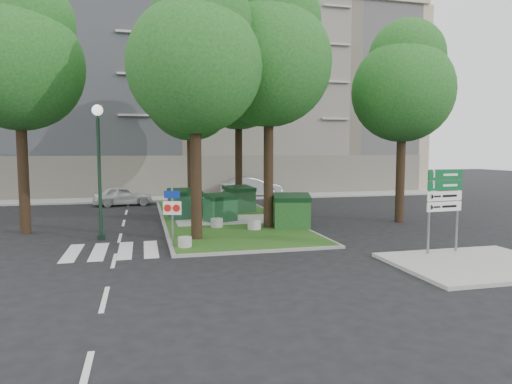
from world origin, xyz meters
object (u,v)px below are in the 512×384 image
object	(u,v)px
tree_median_near_right	(270,51)
tree_street_right	(404,82)
tree_median_near_left	(197,53)
dumpster_a	(185,204)
dumpster_d	(292,211)
bollard_mid	(217,223)
traffic_sign_pole	(172,209)
tree_median_mid	(192,86)
street_lamp	(99,155)
directional_sign	(444,198)
tree_street_left	(20,54)
car_white	(123,196)
bollard_right	(254,224)
bollard_left	(185,242)
tree_median_far	(240,72)
car_silver	(251,187)
litter_bin	(272,209)
dumpster_c	(239,199)

from	to	relation	value
tree_median_near_right	tree_street_right	size ratio (longest dim) A/B	1.14
tree_median_near_left	dumpster_a	xyz separation A→B (m)	(-0.04, 5.50, -6.46)
tree_street_right	dumpster_a	bearing A→B (deg)	164.10
tree_street_right	dumpster_d	xyz separation A→B (m)	(-6.09, -0.92, -6.12)
bollard_mid	traffic_sign_pole	size ratio (longest dim) A/B	0.24
tree_median_near_left	tree_median_near_right	size ratio (longest dim) A/B	0.92
tree_median_mid	street_lamp	size ratio (longest dim) A/B	1.85
traffic_sign_pole	directional_sign	xyz separation A→B (m)	(8.87, -3.47, 0.54)
tree_median_near_right	directional_sign	world-z (taller)	tree_median_near_right
tree_street_left	car_white	bearing A→B (deg)	69.13
dumpster_a	bollard_right	world-z (taller)	dumpster_a
tree_street_left	directional_sign	world-z (taller)	tree_street_left
dumpster_d	tree_median_near_right	bearing A→B (deg)	167.54
tree_median_mid	tree_street_right	size ratio (longest dim) A/B	0.99
traffic_sign_pole	bollard_left	bearing A→B (deg)	-28.35
tree_median_far	car_silver	world-z (taller)	tree_median_far
tree_median_mid	street_lamp	xyz separation A→B (m)	(-4.30, -5.19, -3.58)
car_white	car_silver	world-z (taller)	car_silver
tree_median_near_right	car_white	distance (m)	14.88
dumpster_a	litter_bin	bearing A→B (deg)	-8.20
tree_street_left	dumpster_a	world-z (taller)	tree_street_left
tree_median_far	litter_bin	world-z (taller)	tree_median_far
tree_median_near_left	street_lamp	xyz separation A→B (m)	(-3.80, 1.31, -3.92)
directional_sign	tree_median_near_right	bearing A→B (deg)	117.75
dumpster_d	tree_street_left	bearing A→B (deg)	-177.45
dumpster_d	car_silver	xyz separation A→B (m)	(1.54, 14.34, -0.10)
bollard_right	directional_sign	size ratio (longest dim) A/B	0.21
tree_median_mid	dumpster_c	bearing A→B (deg)	14.13
bollard_left	car_silver	size ratio (longest dim) A/B	0.11
street_lamp	traffic_sign_pole	size ratio (longest dim) A/B	2.38
tree_median_mid	tree_street_left	size ratio (longest dim) A/B	0.91
tree_street_left	bollard_mid	bearing A→B (deg)	-7.44
traffic_sign_pole	directional_sign	distance (m)	9.54
tree_median_far	car_silver	xyz separation A→B (m)	(2.25, 6.43, -7.56)
tree_median_mid	car_white	world-z (taller)	tree_median_mid
car_silver	dumpster_a	bearing A→B (deg)	147.59
tree_street_right	bollard_mid	xyz separation A→B (m)	(-9.39, -0.06, -6.66)
tree_street_left	traffic_sign_pole	size ratio (longest dim) A/B	4.84
directional_sign	car_white	distance (m)	20.81
street_lamp	bollard_left	bearing A→B (deg)	-42.17
dumpster_c	tree_median_near_right	bearing A→B (deg)	-107.90
tree_median_near_right	street_lamp	xyz separation A→B (m)	(-7.30, -0.69, -4.59)
dumpster_d	bollard_right	bearing A→B (deg)	-164.38
bollard_left	dumpster_c	bearing A→B (deg)	66.07
dumpster_a	dumpster_c	distance (m)	3.61
car_white	car_silver	distance (m)	9.82
tree_street_right	bollard_right	size ratio (longest dim) A/B	16.90
dumpster_a	bollard_mid	distance (m)	3.31
dumpster_d	directional_sign	size ratio (longest dim) A/B	0.66
dumpster_c	directional_sign	xyz separation A→B (m)	(4.62, -11.73, 1.16)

